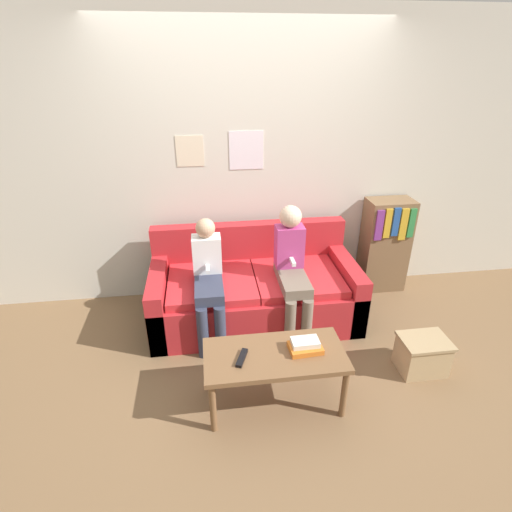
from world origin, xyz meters
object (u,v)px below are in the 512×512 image
coffee_table (275,360)px  storage_box (422,354)px  person_left (208,277)px  tv_remote (242,358)px  couch (254,291)px  person_right (292,265)px  bookshelf (385,245)px

coffee_table → storage_box: coffee_table is taller
person_left → tv_remote: 0.90m
storage_box → person_left: bearing=156.6°
person_left → storage_box: (1.59, -0.69, -0.42)m
couch → person_right: bearing=-33.6°
person_right → person_left: bearing=-178.7°
coffee_table → bookshelf: size_ratio=0.99×
person_right → storage_box: size_ratio=3.04×
person_left → tv_remote: bearing=-78.1°
couch → tv_remote: (-0.22, -1.09, 0.17)m
coffee_table → person_left: person_left is taller
tv_remote → storage_box: bearing=28.5°
coffee_table → person_right: person_right is taller
storage_box → couch: bearing=142.7°
storage_box → person_right: bearing=141.5°
tv_remote → coffee_table: bearing=27.4°
person_right → tv_remote: bearing=-120.4°
couch → person_left: person_left is taller
bookshelf → storage_box: bearing=-99.1°
person_right → bookshelf: (1.09, 0.55, -0.13)m
coffee_table → tv_remote: bearing=-173.6°
person_right → bookshelf: 1.22m
bookshelf → person_left: bearing=-162.6°
couch → person_right: (0.30, -0.20, 0.35)m
coffee_table → person_right: (0.30, 0.87, 0.24)m
coffee_table → tv_remote: 0.24m
person_right → storage_box: bearing=-38.5°
couch → tv_remote: 1.12m
tv_remote → bookshelf: bookshelf is taller
tv_remote → bookshelf: (1.61, 1.44, 0.05)m
person_left → bookshelf: 1.88m
coffee_table → bookshelf: (1.38, 1.41, 0.11)m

